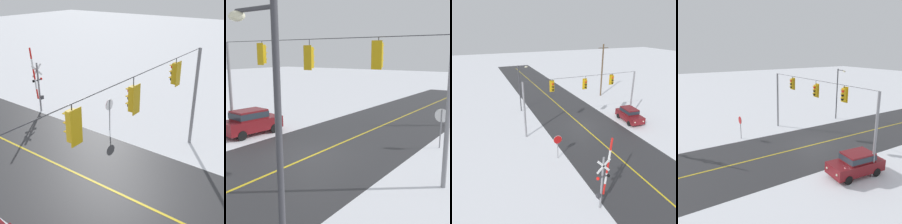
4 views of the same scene
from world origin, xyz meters
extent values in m
plane|color=white|center=(0.00, 0.00, 0.00)|extent=(160.00, 160.00, 0.00)
cylinder|color=gray|center=(-7.00, 0.00, 3.10)|extent=(0.20, 0.20, 6.20)
cylinder|color=gray|center=(7.00, 0.00, 3.10)|extent=(0.20, 0.20, 6.20)
cylinder|color=#38383D|center=(0.00, 0.00, 6.20)|extent=(14.00, 0.04, 0.04)
cylinder|color=#38383D|center=(-3.82, 0.00, 6.08)|extent=(0.04, 0.04, 0.24)
cube|color=#C6990F|center=(-3.82, 0.00, 5.42)|extent=(0.34, 0.28, 1.08)
cube|color=#C6990F|center=(-3.82, 0.16, 5.42)|extent=(0.52, 0.03, 1.26)
sphere|color=red|center=(-3.82, -0.15, 5.74)|extent=(0.24, 0.24, 0.24)
cube|color=#C6990F|center=(-3.82, -0.22, 5.82)|extent=(0.26, 0.16, 0.03)
sphere|color=black|center=(-3.82, -0.15, 5.42)|extent=(0.24, 0.24, 0.24)
cube|color=#C6990F|center=(-3.82, -0.22, 5.50)|extent=(0.26, 0.16, 0.03)
sphere|color=black|center=(-3.82, -0.15, 5.10)|extent=(0.24, 0.24, 0.24)
cube|color=#C6990F|center=(-3.82, -0.22, 5.18)|extent=(0.26, 0.16, 0.03)
cylinder|color=#38383D|center=(0.14, 0.00, 6.00)|extent=(0.04, 0.04, 0.39)
cube|color=#C6990F|center=(0.14, 0.00, 5.27)|extent=(0.34, 0.28, 1.08)
cube|color=#C6990F|center=(0.14, 0.16, 5.27)|extent=(0.52, 0.03, 1.26)
sphere|color=red|center=(0.14, -0.15, 5.59)|extent=(0.24, 0.24, 0.24)
cube|color=#C6990F|center=(0.14, -0.22, 5.67)|extent=(0.26, 0.16, 0.03)
sphere|color=black|center=(0.14, -0.15, 5.27)|extent=(0.24, 0.24, 0.24)
cube|color=#C6990F|center=(0.14, -0.22, 5.35)|extent=(0.26, 0.16, 0.03)
sphere|color=black|center=(0.14, -0.15, 4.95)|extent=(0.24, 0.24, 0.24)
cube|color=#C6990F|center=(0.14, -0.22, 5.03)|extent=(0.26, 0.16, 0.03)
cylinder|color=#38383D|center=(3.72, 0.00, 6.09)|extent=(0.04, 0.04, 0.21)
cube|color=#C6990F|center=(3.72, 0.00, 5.45)|extent=(0.34, 0.28, 1.08)
cube|color=#C6990F|center=(3.72, 0.16, 5.45)|extent=(0.52, 0.03, 1.26)
sphere|color=red|center=(3.72, -0.15, 5.77)|extent=(0.24, 0.24, 0.24)
cube|color=#C6990F|center=(3.72, -0.22, 5.85)|extent=(0.26, 0.16, 0.03)
sphere|color=black|center=(3.72, -0.15, 5.45)|extent=(0.24, 0.24, 0.24)
cube|color=#C6990F|center=(3.72, -0.22, 5.53)|extent=(0.26, 0.16, 0.03)
sphere|color=black|center=(3.72, -0.15, 5.13)|extent=(0.24, 0.24, 0.24)
cube|color=#C6990F|center=(3.72, -0.22, 5.21)|extent=(0.26, 0.16, 0.03)
cylinder|color=gray|center=(-5.29, -5.26, 1.15)|extent=(0.07, 0.07, 2.30)
cylinder|color=#B71414|center=(-5.29, -5.30, 1.95)|extent=(0.76, 0.03, 0.76)
cylinder|color=white|center=(-5.29, -5.28, 1.95)|extent=(0.80, 0.02, 0.80)
cube|color=maroon|center=(6.22, -0.93, 0.72)|extent=(2.15, 4.25, 0.80)
cube|color=maroon|center=(6.23, -0.78, 1.42)|extent=(1.70, 2.27, 0.64)
cube|color=#232D38|center=(6.23, -0.78, 1.42)|extent=(1.74, 2.35, 0.40)
sphere|color=#EFEACC|center=(6.59, -3.04, 0.77)|extent=(0.16, 0.16, 0.16)
sphere|color=#EFEACC|center=(5.45, -2.93, 0.77)|extent=(0.16, 0.16, 0.16)
cylinder|color=black|center=(6.89, -2.27, 0.32)|extent=(0.28, 0.66, 0.64)
cylinder|color=black|center=(5.30, -2.11, 0.32)|extent=(0.28, 0.66, 0.64)
cylinder|color=black|center=(7.14, 0.26, 0.32)|extent=(0.28, 0.66, 0.64)
cylinder|color=black|center=(5.55, 0.42, 0.32)|extent=(0.28, 0.66, 0.64)
cylinder|color=#38383D|center=(-5.80, 8.04, 3.25)|extent=(0.14, 0.14, 6.50)
cylinder|color=#38383D|center=(-5.25, 8.04, 6.35)|extent=(1.10, 0.09, 0.09)
ellipsoid|color=beige|center=(-4.70, 8.04, 6.25)|extent=(0.44, 0.28, 0.22)
camera|label=1|loc=(9.80, 6.01, 9.62)|focal=47.55mm
camera|label=2|loc=(-10.09, 12.14, 5.50)|focal=48.26mm
camera|label=3|loc=(-11.44, -21.48, 11.52)|focal=35.07mm
camera|label=4|loc=(17.45, -13.42, 8.92)|focal=39.23mm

